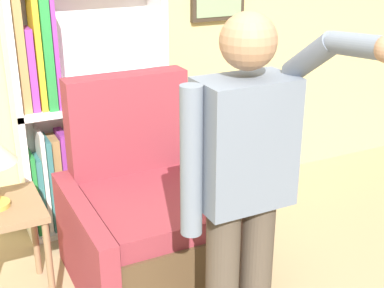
{
  "coord_description": "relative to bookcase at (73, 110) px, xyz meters",
  "views": [
    {
      "loc": [
        -0.81,
        -1.47,
        1.92
      ],
      "look_at": [
        0.25,
        0.65,
        0.99
      ],
      "focal_mm": 50.0,
      "sensor_mm": 36.0,
      "label": 1
    }
  ],
  "objects": [
    {
      "name": "armchair",
      "position": [
        0.22,
        -0.76,
        -0.48
      ],
      "size": [
        0.93,
        0.95,
        1.16
      ],
      "color": "#4C3823",
      "rests_on": "ground_plane"
    },
    {
      "name": "person_standing",
      "position": [
        0.31,
        -1.62,
        0.1
      ],
      "size": [
        0.54,
        0.78,
        1.65
      ],
      "color": "#473D33",
      "rests_on": "ground_plane"
    },
    {
      "name": "bookcase",
      "position": [
        0.0,
        0.0,
        0.0
      ],
      "size": [
        1.0,
        0.28,
        1.74
      ],
      "color": "white",
      "rests_on": "ground_plane"
    },
    {
      "name": "wall_back",
      "position": [
        0.03,
        0.16,
        0.56
      ],
      "size": [
        8.0,
        0.11,
        2.8
      ],
      "color": "tan",
      "rests_on": "ground_plane"
    }
  ]
}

